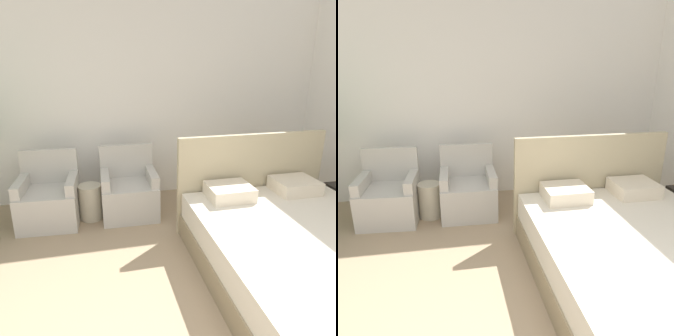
% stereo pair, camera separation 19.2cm
% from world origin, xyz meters
% --- Properties ---
extents(wall_back, '(10.00, 0.06, 2.90)m').
position_xyz_m(wall_back, '(0.00, 3.44, 1.45)').
color(wall_back, white).
rests_on(wall_back, ground_plane).
extents(bed, '(1.74, 2.13, 1.11)m').
position_xyz_m(bed, '(1.33, 1.18, 0.28)').
color(bed, '#8C7A5B').
rests_on(bed, ground_plane).
extents(armchair_near_window_left, '(0.71, 0.65, 0.85)m').
position_xyz_m(armchair_near_window_left, '(-0.95, 2.75, 0.27)').
color(armchair_near_window_left, '#B7B2A8').
rests_on(armchair_near_window_left, ground_plane).
extents(armchair_near_window_right, '(0.69, 0.63, 0.85)m').
position_xyz_m(armchair_near_window_right, '(0.00, 2.75, 0.27)').
color(armchair_near_window_right, '#B7B2A8').
rests_on(armchair_near_window_right, ground_plane).
extents(side_table, '(0.28, 0.28, 0.44)m').
position_xyz_m(side_table, '(-0.48, 2.76, 0.22)').
color(side_table, '#B7AD93').
rests_on(side_table, ground_plane).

